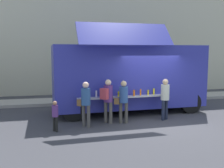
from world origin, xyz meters
name	(u,v)px	position (x,y,z in m)	size (l,w,h in m)	color
ground_plane	(160,123)	(0.00, 0.00, 0.00)	(60.00, 60.00, 0.00)	#38383D
curb_strip	(38,102)	(-4.65, 4.72, 0.07)	(28.00, 1.60, 0.15)	#9E998E
building_behind	(55,7)	(-3.65, 8.62, 5.48)	(32.00, 2.40, 10.96)	beige
food_truck_main	(128,76)	(-0.64, 2.09, 1.60)	(6.56, 3.45, 3.74)	#2C3097
trash_bin	(187,91)	(3.53, 4.42, 0.44)	(0.60, 0.60, 0.88)	#305E36
customer_front_ordering	(123,98)	(-1.35, 0.27, 0.94)	(0.52, 0.32, 1.59)	#4A4640
customer_mid_with_backpack	(108,97)	(-1.93, 0.34, 1.01)	(0.51, 0.51, 1.65)	#504B45
customer_rear_waiting	(86,100)	(-2.77, 0.10, 0.95)	(0.47, 0.46, 1.61)	#494643
customer_extra_browsing	(165,96)	(0.36, 0.36, 0.96)	(0.33, 0.33, 1.61)	#1E2438
child_near_queue	(55,113)	(-3.83, -0.25, 0.62)	(0.21, 0.21, 1.04)	black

